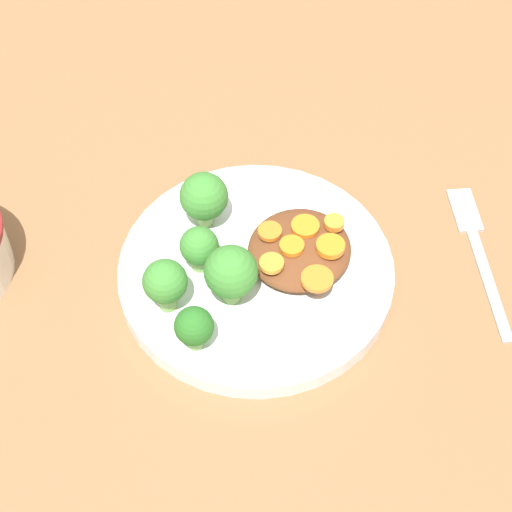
# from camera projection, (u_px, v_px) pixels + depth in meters

# --- Properties ---
(ground_plane) EXTENTS (4.00, 4.00, 0.00)m
(ground_plane) POSITION_uv_depth(u_px,v_px,m) (256.00, 278.00, 0.78)
(ground_plane) COLOR #8C603D
(plate) EXTENTS (0.25, 0.25, 0.02)m
(plate) POSITION_uv_depth(u_px,v_px,m) (256.00, 270.00, 0.77)
(plate) COLOR white
(plate) RESTS_ON ground_plane
(stew_mound) EXTENTS (0.10, 0.09, 0.02)m
(stew_mound) POSITION_uv_depth(u_px,v_px,m) (299.00, 249.00, 0.76)
(stew_mound) COLOR brown
(stew_mound) RESTS_ON plate
(broccoli_floret_0) EXTENTS (0.05, 0.05, 0.06)m
(broccoli_floret_0) POSITION_uv_depth(u_px,v_px,m) (234.00, 274.00, 0.72)
(broccoli_floret_0) COLOR #759E51
(broccoli_floret_0) RESTS_ON plate
(broccoli_floret_1) EXTENTS (0.04, 0.04, 0.06)m
(broccoli_floret_1) POSITION_uv_depth(u_px,v_px,m) (204.00, 197.00, 0.77)
(broccoli_floret_1) COLOR #7FA85B
(broccoli_floret_1) RESTS_ON plate
(broccoli_floret_2) EXTENTS (0.03, 0.03, 0.05)m
(broccoli_floret_2) POSITION_uv_depth(u_px,v_px,m) (199.00, 247.00, 0.75)
(broccoli_floret_2) COLOR #759E51
(broccoli_floret_2) RESTS_ON plate
(broccoli_floret_3) EXTENTS (0.04, 0.04, 0.05)m
(broccoli_floret_3) POSITION_uv_depth(u_px,v_px,m) (165.00, 283.00, 0.71)
(broccoli_floret_3) COLOR #759E51
(broccoli_floret_3) RESTS_ON plate
(broccoli_floret_4) EXTENTS (0.03, 0.03, 0.04)m
(broccoli_floret_4) POSITION_uv_depth(u_px,v_px,m) (199.00, 330.00, 0.69)
(broccoli_floret_4) COLOR #7FA85B
(broccoli_floret_4) RESTS_ON plate
(carrot_slice_0) EXTENTS (0.03, 0.03, 0.00)m
(carrot_slice_0) POSITION_uv_depth(u_px,v_px,m) (305.00, 226.00, 0.76)
(carrot_slice_0) COLOR orange
(carrot_slice_0) RESTS_ON stew_mound
(carrot_slice_1) EXTENTS (0.02, 0.02, 0.00)m
(carrot_slice_1) POSITION_uv_depth(u_px,v_px,m) (272.00, 263.00, 0.74)
(carrot_slice_1) COLOR orange
(carrot_slice_1) RESTS_ON stew_mound
(carrot_slice_2) EXTENTS (0.03, 0.03, 0.01)m
(carrot_slice_2) POSITION_uv_depth(u_px,v_px,m) (330.00, 246.00, 0.75)
(carrot_slice_2) COLOR orange
(carrot_slice_2) RESTS_ON stew_mound
(carrot_slice_3) EXTENTS (0.03, 0.03, 0.00)m
(carrot_slice_3) POSITION_uv_depth(u_px,v_px,m) (318.00, 277.00, 0.73)
(carrot_slice_3) COLOR orange
(carrot_slice_3) RESTS_ON stew_mound
(carrot_slice_4) EXTENTS (0.02, 0.02, 0.00)m
(carrot_slice_4) POSITION_uv_depth(u_px,v_px,m) (265.00, 229.00, 0.76)
(carrot_slice_4) COLOR orange
(carrot_slice_4) RESTS_ON stew_mound
(carrot_slice_5) EXTENTS (0.02, 0.02, 0.01)m
(carrot_slice_5) POSITION_uv_depth(u_px,v_px,m) (334.00, 223.00, 0.76)
(carrot_slice_5) COLOR orange
(carrot_slice_5) RESTS_ON stew_mound
(carrot_slice_6) EXTENTS (0.02, 0.02, 0.01)m
(carrot_slice_6) POSITION_uv_depth(u_px,v_px,m) (292.00, 246.00, 0.75)
(carrot_slice_6) COLOR orange
(carrot_slice_6) RESTS_ON stew_mound
(fork) EXTENTS (0.15, 0.12, 0.01)m
(fork) POSITION_uv_depth(u_px,v_px,m) (477.00, 244.00, 0.80)
(fork) COLOR #B3B3B3
(fork) RESTS_ON ground_plane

